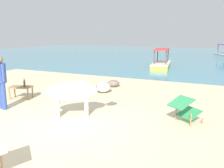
# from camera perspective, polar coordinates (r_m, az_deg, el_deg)

# --- Properties ---
(sand_beach) EXTENTS (18.00, 14.00, 0.04)m
(sand_beach) POSITION_cam_1_polar(r_m,az_deg,el_deg) (6.18, -11.59, -9.97)
(sand_beach) COLOR beige
(sand_beach) RESTS_ON ground
(water_surface) EXTENTS (60.00, 36.00, 0.03)m
(water_surface) POSITION_cam_1_polar(r_m,az_deg,el_deg) (26.88, 17.97, 6.20)
(water_surface) COLOR teal
(water_surface) RESTS_ON ground
(cow) EXTENTS (1.70, 1.32, 1.02)m
(cow) POSITION_cam_1_polar(r_m,az_deg,el_deg) (6.72, -9.10, -1.93)
(cow) COLOR silver
(cow) RESTS_ON sand_beach
(low_bench_table) EXTENTS (0.86, 0.66, 0.43)m
(low_bench_table) POSITION_cam_1_polar(r_m,az_deg,el_deg) (9.11, -20.83, -0.99)
(low_bench_table) COLOR #A37A4C
(low_bench_table) RESTS_ON sand_beach
(bottle) EXTENTS (0.07, 0.07, 0.30)m
(bottle) POSITION_cam_1_polar(r_m,az_deg,el_deg) (8.98, -20.07, 0.13)
(bottle) COLOR brown
(bottle) RESTS_ON low_bench_table
(deck_chair_far) EXTENTS (0.88, 0.93, 0.68)m
(deck_chair_far) POSITION_cam_1_polar(r_m,az_deg,el_deg) (6.43, 16.96, -5.57)
(deck_chair_far) COLOR #A37A4C
(deck_chair_far) RESTS_ON sand_beach
(person_standing) EXTENTS (0.49, 0.32, 1.62)m
(person_standing) POSITION_cam_1_polar(r_m,az_deg,el_deg) (7.91, -24.87, 1.20)
(person_standing) COLOR #334C99
(person_standing) RESTS_ON sand_beach
(shore_rock_medium) EXTENTS (0.71, 0.73, 0.29)m
(shore_rock_medium) POSITION_cam_1_polar(r_m,az_deg,el_deg) (10.50, 0.30, 0.16)
(shore_rock_medium) COLOR gray
(shore_rock_medium) RESTS_ON sand_beach
(shore_rock_small) EXTENTS (0.67, 0.70, 0.33)m
(shore_rock_small) POSITION_cam_1_polar(r_m,az_deg,el_deg) (9.52, -2.17, -0.93)
(shore_rock_small) COLOR #756651
(shore_rock_small) RESTS_ON sand_beach
(boat_yellow) EXTENTS (1.73, 3.81, 1.29)m
(boat_yellow) POSITION_cam_1_polar(r_m,az_deg,el_deg) (17.37, 11.61, 4.83)
(boat_yellow) COLOR gold
(boat_yellow) RESTS_ON water_surface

